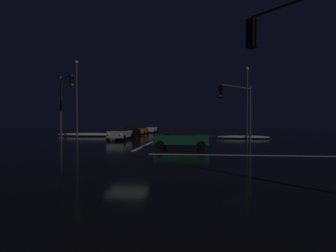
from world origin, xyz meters
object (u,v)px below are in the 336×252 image
Objects in this scene: sedan_white at (151,128)px; streetlamp_right_near at (247,97)px; sedan_green_crossing at (182,138)px; sedan_orange at (140,130)px; traffic_signal_se at (332,44)px; sedan_black at (130,131)px; traffic_signal_ne at (238,102)px; sedan_silver at (120,133)px; traffic_signal_nw at (65,96)px; streetlamp_left_near at (77,94)px.

streetlamp_right_near is (14.01, -15.51, 4.09)m from sedan_white.
sedan_orange is at bearing 110.75° from sedan_green_crossing.
traffic_signal_se is at bearing -68.73° from sedan_orange.
sedan_black is 0.78× the size of traffic_signal_ne.
sedan_silver is 7.00m from traffic_signal_nw.
sedan_white is (0.49, 6.79, 0.00)m from sedan_orange.
sedan_black is 8.21m from streetlamp_left_near.
sedan_orange is 34.34m from traffic_signal_se.
sedan_orange and sedan_white have the same top height.
sedan_white is at bearing 118.34° from traffic_signal_ne.
sedan_orange is at bearing -94.12° from sedan_white.
traffic_signal_ne is 0.57× the size of streetlamp_left_near.
sedan_orange and sedan_green_crossing have the same top height.
streetlamp_left_near is at bearing 180.00° from streetlamp_right_near.
traffic_signal_se reaches higher than sedan_orange.
sedan_silver and sedan_black have the same top height.
streetlamp_left_near reaches higher than traffic_signal_ne.
streetlamp_left_near is (-6.70, -15.51, 4.73)m from sedan_white.
traffic_signal_se is (12.39, -31.83, 3.55)m from sedan_orange.
streetlamp_left_near reaches higher than sedan_white.
streetlamp_left_near reaches higher than sedan_green_crossing.
sedan_white is 25.29m from traffic_signal_ne.
traffic_signal_nw is 20.01m from streetlamp_right_near.
sedan_orange is (-0.06, 11.25, 0.00)m from sedan_silver.
sedan_white is 17.54m from streetlamp_left_near.
sedan_silver is at bearing 120.93° from traffic_signal_se.
sedan_green_crossing is at bearing -38.56° from streetlamp_left_near.
traffic_signal_ne is at bearing -19.49° from streetlamp_left_near.
streetlamp_right_near is at bearing 17.97° from traffic_signal_nw.
streetlamp_right_near is (2.09, 6.59, 1.03)m from traffic_signal_ne.
sedan_black is 15.84m from traffic_signal_ne.
traffic_signal_se is 29.69m from streetlamp_left_near.
streetlamp_right_near reaches higher than sedan_white.
traffic_signal_nw is at bearing -106.96° from sedan_orange.
sedan_white is 1.00× the size of sedan_green_crossing.
sedan_black is 28.86m from traffic_signal_se.
sedan_black is 12.84m from sedan_white.
sedan_silver is 0.64× the size of traffic_signal_nw.
sedan_black and sedan_orange have the same top height.
sedan_white is at bearing 88.65° from sedan_silver.
sedan_silver is 18.05m from sedan_white.
traffic_signal_se reaches higher than sedan_white.
sedan_white is 22.58m from traffic_signal_nw.
sedan_silver is 0.69× the size of traffic_signal_se.
sedan_silver is 0.78× the size of traffic_signal_ne.
sedan_black is (-0.13, 5.22, 0.00)m from sedan_silver.
sedan_black is 0.45× the size of streetlamp_left_near.
sedan_white is 0.51× the size of streetlamp_right_near.
sedan_black is 0.64× the size of traffic_signal_nw.
traffic_signal_ne reaches higher than sedan_silver.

